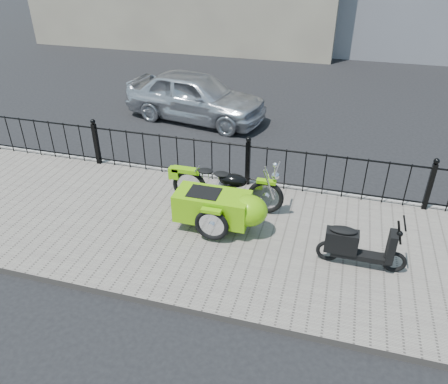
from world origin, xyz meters
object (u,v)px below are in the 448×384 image
(motorcycle_sidecar, at_px, (224,203))
(scooter, at_px, (356,246))
(spare_tire, at_px, (195,210))
(sedan_car, at_px, (196,96))

(motorcycle_sidecar, relative_size, scooter, 1.64)
(spare_tire, relative_size, sedan_car, 0.14)
(spare_tire, bearing_deg, motorcycle_sidecar, 6.91)
(motorcycle_sidecar, height_order, spare_tire, motorcycle_sidecar)
(scooter, distance_m, spare_tire, 2.84)
(sedan_car, bearing_deg, spare_tire, -151.57)
(motorcycle_sidecar, xyz_separation_m, spare_tire, (-0.53, -0.06, -0.20))
(motorcycle_sidecar, height_order, sedan_car, sedan_car)
(sedan_car, bearing_deg, motorcycle_sidecar, -146.13)
(scooter, relative_size, sedan_car, 0.34)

